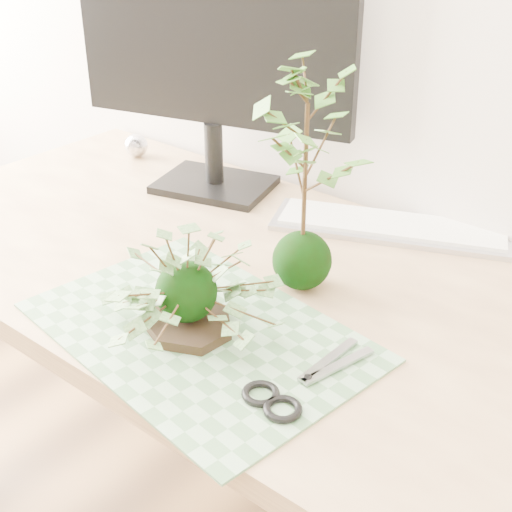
# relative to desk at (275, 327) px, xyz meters

# --- Properties ---
(desk) EXTENTS (1.60, 0.70, 0.74)m
(desk) POSITION_rel_desk_xyz_m (0.00, 0.00, 0.00)
(desk) COLOR tan
(desk) RESTS_ON ground_plane
(cutting_mat) EXTENTS (0.54, 0.40, 0.00)m
(cutting_mat) POSITION_rel_desk_xyz_m (-0.00, -0.18, 0.09)
(cutting_mat) COLOR #4C7A4B
(cutting_mat) RESTS_ON desk
(stone_dish) EXTENTS (0.21, 0.21, 0.01)m
(stone_dish) POSITION_rel_desk_xyz_m (-0.02, -0.19, 0.10)
(stone_dish) COLOR black
(stone_dish) RESTS_ON cutting_mat
(ivy_kokedama) EXTENTS (0.28, 0.28, 0.18)m
(ivy_kokedama) POSITION_rel_desk_xyz_m (-0.02, -0.19, 0.19)
(ivy_kokedama) COLOR black
(ivy_kokedama) RESTS_ON stone_dish
(maple_kokedama) EXTENTS (0.26, 0.26, 0.40)m
(maple_kokedama) POSITION_rel_desk_xyz_m (0.04, 0.02, 0.37)
(maple_kokedama) COLOR black
(maple_kokedama) RESTS_ON desk
(keyboard) EXTENTS (0.46, 0.29, 0.02)m
(keyboard) POSITION_rel_desk_xyz_m (0.05, 0.29, 0.10)
(keyboard) COLOR #B4B4BE
(keyboard) RESTS_ON desk
(monitor) EXTENTS (0.57, 0.23, 0.51)m
(monitor) POSITION_rel_desk_xyz_m (-0.34, 0.24, 0.38)
(monitor) COLOR black
(monitor) RESTS_ON desk
(foil_ball) EXTENTS (0.05, 0.05, 0.05)m
(foil_ball) POSITION_rel_desk_xyz_m (-0.61, 0.25, 0.12)
(foil_ball) COLOR white
(foil_ball) RESTS_ON desk
(scissors) EXTENTS (0.10, 0.21, 0.01)m
(scissors) POSITION_rel_desk_xyz_m (0.19, -0.22, 0.10)
(scissors) COLOR #9B9B9E
(scissors) RESTS_ON cutting_mat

